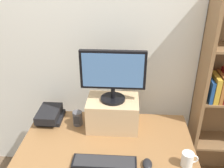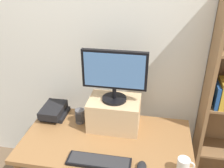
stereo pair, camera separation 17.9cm
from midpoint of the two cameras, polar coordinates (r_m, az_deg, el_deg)
back_wall at (r=2.16m, az=3.80°, el=8.72°), size 7.00×0.08×2.60m
desk at (r=2.03m, az=1.37°, el=-14.11°), size 1.30×0.72×0.72m
riser_box at (r=2.04m, az=3.04°, el=-6.72°), size 0.41×0.29×0.25m
computer_monitor at (r=1.86m, az=3.30°, el=2.31°), size 0.49×0.19×0.41m
keyboard at (r=1.78m, az=0.15°, el=-17.43°), size 0.44×0.13×0.02m
computer_mouse at (r=1.76m, az=9.86°, el=-18.26°), size 0.06×0.10×0.04m
book_stack at (r=2.23m, az=-10.90°, el=-6.17°), size 0.20×0.26×0.10m
coffee_mug at (r=1.78m, az=18.97°, el=-17.29°), size 0.11×0.08×0.10m
desk_speaker at (r=2.12m, az=-4.96°, el=-7.39°), size 0.08×0.08×0.12m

